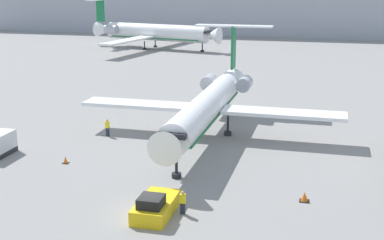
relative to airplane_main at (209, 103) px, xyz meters
name	(u,v)px	position (x,y,z in m)	size (l,w,h in m)	color
ground_plane	(148,214)	(-0.14, -19.35, -3.52)	(600.00, 600.00, 0.00)	gray
terminal_building	(286,9)	(-0.14, 100.65, 3.58)	(180.00, 16.80, 14.15)	#9EA3AD
airplane_main	(209,103)	(0.00, 0.00, 0.00)	(27.15, 29.70, 10.19)	white
pushback_tug	(156,206)	(0.38, -19.25, -2.88)	(2.30, 4.74, 1.73)	yellow
worker_near_tug	(183,202)	(2.17, -18.70, -2.62)	(0.40, 0.24, 1.72)	#232838
worker_by_wing	(107,127)	(-10.15, -2.55, -2.56)	(0.40, 0.25, 1.82)	#232838
traffic_cone_left	(65,160)	(-10.55, -11.15, -3.21)	(0.51, 0.51, 0.65)	black
traffic_cone_right	(304,197)	(10.26, -14.44, -3.17)	(0.72, 0.72, 0.73)	black
airplane_parked_far_left	(153,32)	(-26.76, 63.93, 0.19)	(31.95, 37.15, 10.67)	white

